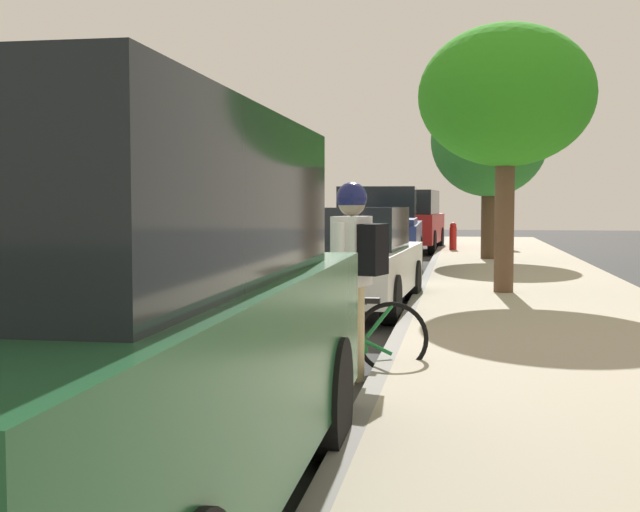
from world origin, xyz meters
name	(u,v)px	position (x,y,z in m)	size (l,w,h in m)	color
ground	(316,302)	(0.00, 0.00, 0.00)	(73.89, 73.89, 0.00)	#313131
sidewalk	(541,302)	(3.49, 0.00, 0.07)	(3.60, 46.18, 0.14)	tan
curb_edge	(417,300)	(1.60, 0.00, 0.07)	(0.16, 46.18, 0.14)	gray
lane_stripe_centre	(145,306)	(-2.48, -0.99, 0.00)	(0.14, 44.20, 0.01)	white
lane_stripe_bike_edge	(324,302)	(0.13, 0.00, 0.00)	(0.12, 46.18, 0.01)	white
parked_suv_green_second	(90,326)	(0.62, -9.45, 1.03)	(1.99, 4.71, 1.99)	#1E512D
parked_sedan_white_mid	(349,259)	(0.64, -0.88, 0.75)	(2.00, 4.48, 1.52)	white
parked_pickup_dark_blue_far	(375,234)	(0.41, 5.17, 0.90)	(2.13, 5.35, 1.95)	navy
parked_suv_red_farthest	(409,220)	(0.62, 13.86, 1.03)	(2.17, 4.80, 1.99)	maroon
bicycle_at_curb	(337,334)	(1.14, -5.35, 0.36)	(1.72, 0.46, 0.73)	black
cyclist_with_backpack	(355,261)	(1.36, -5.81, 1.08)	(0.49, 0.60, 1.77)	#C6B284
street_tree_mid_block	(506,97)	(2.96, 0.72, 3.27)	(2.80, 2.80, 4.29)	brown
street_tree_far_end	(489,141)	(2.96, 8.90, 3.18)	(2.98, 2.98, 4.51)	#493422
pedestrian_on_phone	(508,221)	(3.74, 13.76, 1.02)	(0.32, 0.60, 1.56)	black
fire_hydrant	(453,236)	(2.03, 12.90, 0.57)	(0.22, 0.22, 0.84)	red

